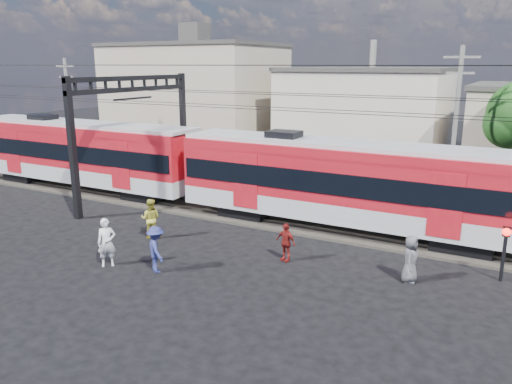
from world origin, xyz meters
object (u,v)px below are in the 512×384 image
(pedestrian_a, at_px, (107,242))
(crossing_signal, at_px, (505,244))
(commuter_train, at_px, (352,181))
(pedestrian_c, at_px, (156,249))

(pedestrian_a, height_order, crossing_signal, crossing_signal)
(commuter_train, relative_size, crossing_signal, 24.64)
(pedestrian_c, bearing_deg, pedestrian_a, 47.48)
(commuter_train, distance_m, pedestrian_c, 9.38)
(pedestrian_c, height_order, crossing_signal, crossing_signal)
(crossing_signal, bearing_deg, pedestrian_c, -155.39)
(pedestrian_c, bearing_deg, crossing_signal, -120.29)
(pedestrian_a, relative_size, pedestrian_c, 1.06)
(pedestrian_c, bearing_deg, commuter_train, -86.73)
(pedestrian_a, relative_size, crossing_signal, 0.92)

